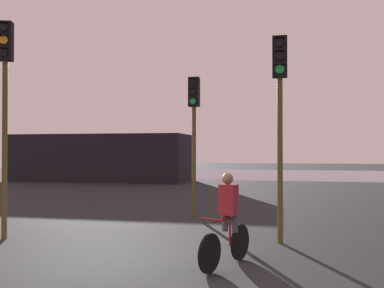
# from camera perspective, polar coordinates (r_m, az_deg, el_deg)

# --- Properties ---
(ground_plane) EXTENTS (120.00, 120.00, 0.00)m
(ground_plane) POSITION_cam_1_polar(r_m,az_deg,el_deg) (7.90, -11.40, -15.64)
(ground_plane) COLOR black
(water_strip) EXTENTS (80.00, 16.00, 0.01)m
(water_strip) POSITION_cam_1_polar(r_m,az_deg,el_deg) (36.76, 7.04, -3.97)
(water_strip) COLOR slate
(water_strip) RESTS_ON ground
(distant_building) EXTENTS (11.67, 4.00, 3.05)m
(distant_building) POSITION_cam_1_polar(r_m,az_deg,el_deg) (29.08, -12.16, -1.79)
(distant_building) COLOR black
(distant_building) RESTS_ON ground
(traffic_light_near_left) EXTENTS (0.38, 0.40, 4.98)m
(traffic_light_near_left) POSITION_cam_1_polar(r_m,az_deg,el_deg) (10.78, -23.67, 6.74)
(traffic_light_near_left) COLOR #4C4719
(traffic_light_near_left) RESTS_ON ground
(traffic_light_near_right) EXTENTS (0.32, 0.34, 4.52)m
(traffic_light_near_right) POSITION_cam_1_polar(r_m,az_deg,el_deg) (9.59, 11.63, 5.85)
(traffic_light_near_right) COLOR #4C4719
(traffic_light_near_right) RESTS_ON ground
(traffic_light_center) EXTENTS (0.34, 0.36, 4.26)m
(traffic_light_center) POSITION_cam_1_polar(r_m,az_deg,el_deg) (13.08, 0.27, 3.31)
(traffic_light_center) COLOR #4C4719
(traffic_light_center) RESTS_ON ground
(cyclist) EXTENTS (0.75, 1.59, 1.62)m
(cyclist) POSITION_cam_1_polar(r_m,az_deg,el_deg) (7.63, 4.76, -9.90)
(cyclist) COLOR black
(cyclist) RESTS_ON ground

